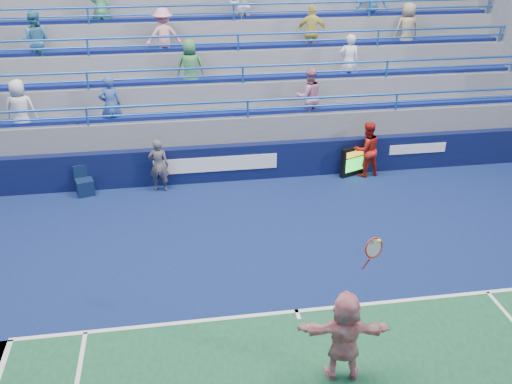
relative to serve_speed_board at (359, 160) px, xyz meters
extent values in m
plane|color=#333538|center=(-3.34, -6.31, -0.46)|extent=(120.00, 120.00, 0.00)
cube|color=#101E52|center=(-3.34, -4.11, -0.45)|extent=(18.00, 8.40, 0.02)
cube|color=white|center=(-3.34, -6.31, -0.44)|extent=(11.00, 0.10, 0.01)
cube|color=white|center=(-3.34, -6.41, -0.44)|extent=(0.08, 0.30, 0.01)
cube|color=#0A103C|center=(-3.34, 0.19, 0.09)|extent=(18.00, 0.30, 1.10)
cube|color=white|center=(-4.34, 0.03, 0.14)|extent=(3.60, 0.02, 0.45)
cube|color=white|center=(1.86, 0.03, 0.24)|extent=(1.80, 0.02, 0.30)
cube|color=slate|center=(-3.34, 3.14, 0.09)|extent=(18.00, 5.60, 1.10)
cube|color=slate|center=(-3.34, 3.14, 0.46)|extent=(18.00, 5.60, 1.85)
cube|color=navy|center=(-3.34, 0.79, 1.44)|extent=(17.40, 0.45, 0.10)
cylinder|color=#2059B0|center=(-3.34, 0.39, 1.89)|extent=(18.00, 0.07, 0.07)
cube|color=slate|center=(-3.34, 3.64, 0.84)|extent=(18.00, 4.60, 2.60)
cube|color=navy|center=(-3.34, 1.79, 2.19)|extent=(17.40, 0.45, 0.10)
cylinder|color=#2059B0|center=(-3.34, 1.39, 2.64)|extent=(18.00, 0.07, 0.07)
cube|color=slate|center=(-3.34, 4.14, 1.21)|extent=(18.00, 3.60, 3.35)
cube|color=navy|center=(-3.34, 2.79, 2.94)|extent=(17.40, 0.45, 0.10)
cylinder|color=#2059B0|center=(-3.34, 2.39, 3.39)|extent=(18.00, 0.07, 0.07)
cube|color=slate|center=(-3.34, 4.64, 1.59)|extent=(18.00, 2.60, 4.10)
cube|color=navy|center=(-3.34, 3.79, 3.69)|extent=(17.40, 0.45, 0.10)
cylinder|color=#2059B0|center=(-3.34, 3.39, 4.14)|extent=(18.00, 0.07, 0.07)
cube|color=slate|center=(-3.34, 5.14, 1.96)|extent=(18.00, 1.60, 4.85)
imported|color=#3A8147|center=(-4.87, 1.79, 2.57)|extent=(0.86, 0.59, 1.70)
imported|color=#45985B|center=(-7.48, 3.79, 4.07)|extent=(0.62, 0.41, 1.70)
imported|color=silver|center=(-9.66, 0.79, 1.82)|extent=(0.86, 0.59, 1.70)
imported|color=teal|center=(-9.37, 2.79, 3.32)|extent=(0.90, 0.74, 1.70)
imported|color=pink|center=(-5.59, 2.79, 3.32)|extent=(1.18, 0.78, 1.70)
imported|color=white|center=(0.05, 1.79, 2.57)|extent=(0.67, 0.50, 1.70)
imported|color=#314D95|center=(-7.22, 0.79, 1.82)|extent=(0.69, 0.53, 1.70)
imported|color=tan|center=(2.27, 2.79, 3.32)|extent=(0.86, 0.59, 1.70)
imported|color=teal|center=(1.39, 3.79, 4.07)|extent=(1.22, 0.89, 1.70)
imported|color=#DBCD55|center=(-0.92, 2.79, 3.32)|extent=(1.07, 0.65, 1.70)
imported|color=#CB83A4|center=(-1.44, 0.79, 1.82)|extent=(0.89, 0.72, 1.70)
imported|color=silver|center=(-3.05, 3.79, 4.07)|extent=(0.91, 0.76, 1.70)
cube|color=black|center=(0.00, 0.01, 0.00)|extent=(1.28, 0.65, 0.92)
cube|color=gold|center=(0.00, -0.08, 0.27)|extent=(1.13, 0.02, 0.18)
cube|color=#19E533|center=(0.00, -0.08, -0.07)|extent=(1.13, 0.02, 0.41)
cube|color=#0C1A39|center=(-8.08, -0.17, -0.23)|extent=(0.57, 0.57, 0.46)
cube|color=#0C1A39|center=(-8.08, 0.03, 0.18)|extent=(0.46, 0.18, 0.36)
imported|color=white|center=(-2.96, -8.12, 0.38)|extent=(1.62, 0.73, 1.69)
torus|color=#AA2114|center=(-2.61, -8.12, 2.07)|extent=(0.35, 0.20, 0.34)
cylinder|color=#AA2114|center=(-2.71, -8.12, 1.78)|extent=(0.08, 0.19, 0.31)
sphere|color=yellow|center=(-2.56, -8.17, 2.21)|extent=(0.07, 0.07, 0.07)
imported|color=#161C3D|center=(-5.98, -0.23, 0.32)|extent=(0.62, 0.45, 1.56)
imported|color=#B21D14|center=(0.16, -0.14, 0.39)|extent=(0.93, 0.78, 1.70)
camera|label=1|loc=(-5.58, -15.25, 6.68)|focal=40.00mm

